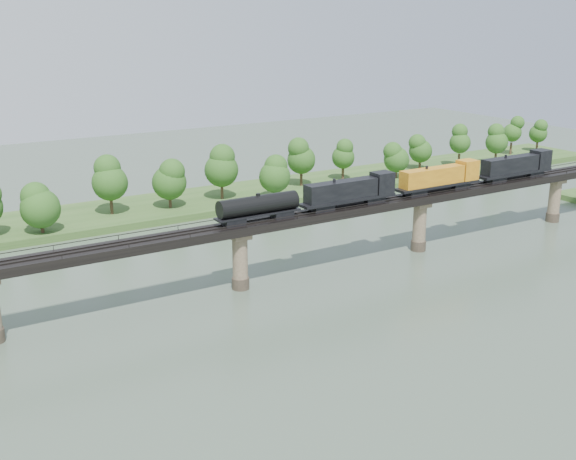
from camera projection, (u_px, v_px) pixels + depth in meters
ground at (343, 356)px, 99.22m from camera, size 400.00×400.00×0.00m
far_bank at (130, 212)px, 168.37m from camera, size 300.00×24.00×1.60m
bridge at (240, 258)px, 122.14m from camera, size 236.00×30.00×11.50m
bridge_superstructure at (239, 223)px, 120.32m from camera, size 220.00×4.90×0.75m
far_treeline at (99, 187)px, 158.30m from camera, size 289.06×17.54×13.60m
freight_train at (410, 183)px, 138.24m from camera, size 80.12×3.12×5.51m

